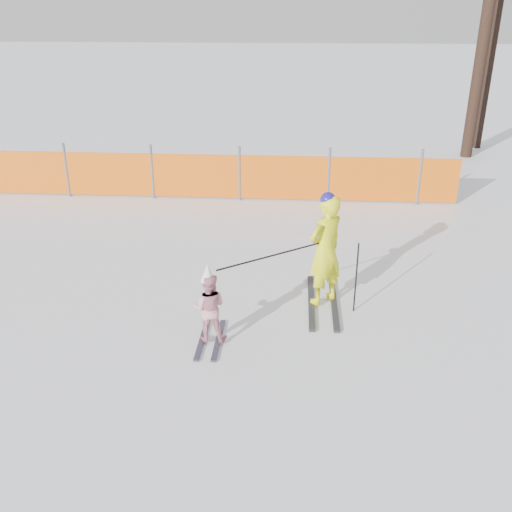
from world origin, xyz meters
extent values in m
plane|color=white|center=(0.00, 0.00, 0.00)|extent=(120.00, 120.00, 0.00)
cube|color=black|center=(0.80, 1.06, 0.02)|extent=(0.09, 1.69, 0.04)
cube|color=black|center=(1.14, 1.06, 0.02)|extent=(0.09, 1.69, 0.04)
imported|color=#F7F915|center=(0.97, 1.06, 0.88)|extent=(0.72, 0.71, 1.67)
sphere|color=navy|center=(0.97, 1.06, 1.64)|extent=(0.22, 0.22, 0.22)
cube|color=black|center=(-0.69, -0.10, 0.01)|extent=(0.09, 1.01, 0.03)
cube|color=black|center=(-0.47, -0.10, 0.01)|extent=(0.09, 1.01, 0.03)
imported|color=pink|center=(-0.58, -0.10, 0.51)|extent=(0.47, 0.37, 0.96)
cone|color=white|center=(-0.58, -0.10, 1.02)|extent=(0.19, 0.19, 0.24)
cylinder|color=black|center=(1.42, 0.86, 0.54)|extent=(0.02, 0.02, 1.08)
cylinder|color=black|center=(0.20, 0.48, 1.01)|extent=(1.36, 1.02, 0.02)
cylinder|color=#595960|center=(-4.76, 5.85, 0.62)|extent=(0.06, 0.06, 1.25)
cylinder|color=#595960|center=(-2.76, 5.85, 0.62)|extent=(0.06, 0.06, 1.25)
cylinder|color=#595960|center=(-0.76, 5.85, 0.62)|extent=(0.06, 0.06, 1.25)
cylinder|color=#595960|center=(1.24, 5.85, 0.62)|extent=(0.06, 0.06, 1.25)
cylinder|color=#595960|center=(3.24, 5.85, 0.62)|extent=(0.06, 0.06, 1.25)
cube|color=orange|center=(-4.32, 5.85, 0.55)|extent=(16.86, 0.03, 1.00)
cylinder|color=black|center=(5.50, 10.35, 3.32)|extent=(0.33, 0.33, 6.64)
cylinder|color=black|center=(6.11, 11.53, 2.53)|extent=(0.27, 0.27, 5.07)
camera|label=1|loc=(0.51, -6.57, 4.18)|focal=40.00mm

